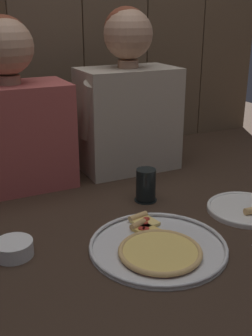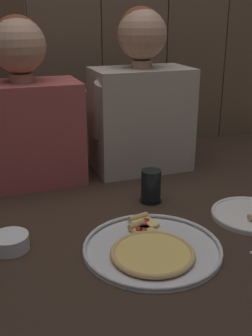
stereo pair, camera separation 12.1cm
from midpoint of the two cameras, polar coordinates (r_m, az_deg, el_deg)
name	(u,v)px [view 2 (the right image)]	position (r m, az deg, el deg)	size (l,w,h in m)	color
ground_plane	(136,238)	(1.21, 4.27, -9.70)	(3.20, 3.20, 0.00)	#332319
pizza_tray	(152,248)	(1.15, 6.68, -10.99)	(0.38, 0.38, 0.03)	silver
dinner_plate	(251,214)	(1.39, 19.18, -6.10)	(0.25, 0.25, 0.03)	white
drinking_glass	(151,186)	(1.41, 5.91, -2.55)	(0.08, 0.08, 0.11)	black
dipping_bowl	(10,241)	(1.17, -12.79, -9.89)	(0.10, 0.10, 0.04)	white
diner_left	(24,113)	(1.54, -11.61, 7.44)	(0.44, 0.24, 0.60)	#AD4C47
diner_right	(141,100)	(1.66, 4.24, 9.31)	(0.42, 0.23, 0.63)	#B2A38E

